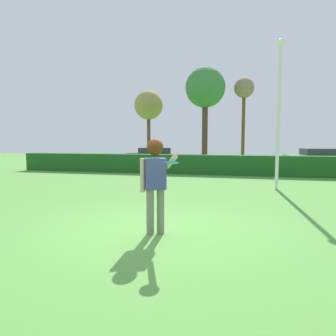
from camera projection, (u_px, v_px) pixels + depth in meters
name	position (u px, v px, depth m)	size (l,w,h in m)	color
ground_plane	(155.00, 229.00, 5.97)	(60.00, 60.00, 0.00)	#56943F
person	(155.00, 175.00, 5.57)	(0.77, 0.62, 1.77)	slate
frisbee	(171.00, 162.00, 4.94)	(0.23, 0.23, 0.06)	#268CE5
lamppost	(279.00, 107.00, 10.62)	(0.24, 0.24, 5.25)	silver
hedge_row	(209.00, 165.00, 15.77)	(21.46, 0.90, 1.00)	#1E561F
parked_car_black	(155.00, 156.00, 21.29)	(4.44, 2.43, 1.25)	black
parked_car_green	(321.00, 157.00, 19.02)	(4.39, 2.25, 1.25)	#1E6633
birch_tree	(205.00, 89.00, 23.04)	(3.03, 3.03, 7.29)	#533525
bare_elm_tree	(244.00, 92.00, 22.96)	(1.51, 1.51, 6.48)	brown
maple_tree	(149.00, 106.00, 26.41)	(2.48, 2.48, 6.06)	brown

